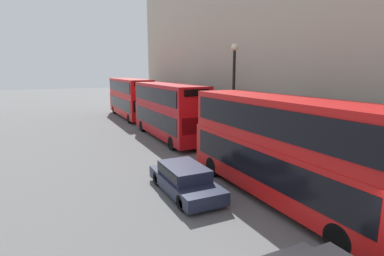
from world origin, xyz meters
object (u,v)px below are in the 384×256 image
(pedestrian, at_px, (157,114))
(bus_leading, at_px, (283,145))
(bus_second_in_queue, at_px, (168,109))
(car_hatchback, at_px, (185,178))
(bus_third_in_queue, at_px, (130,96))

(pedestrian, bearing_deg, bus_leading, -95.26)
(bus_second_in_queue, xyz_separation_m, car_hatchback, (-3.40, -10.81, -1.76))
(bus_third_in_queue, bearing_deg, bus_second_in_queue, -90.00)
(bus_second_in_queue, bearing_deg, bus_third_in_queue, 90.00)
(bus_second_in_queue, bearing_deg, bus_leading, -90.00)
(bus_leading, xyz_separation_m, bus_third_in_queue, (0.00, 25.75, 0.09))
(bus_leading, distance_m, car_hatchback, 4.52)
(car_hatchback, bearing_deg, bus_second_in_queue, 72.54)
(bus_leading, height_order, bus_third_in_queue, bus_third_in_queue)
(bus_second_in_queue, bearing_deg, pedestrian, 76.81)
(bus_third_in_queue, distance_m, car_hatchback, 23.65)
(bus_third_in_queue, height_order, pedestrian, bus_third_in_queue)
(bus_third_in_queue, relative_size, pedestrian, 6.81)
(bus_second_in_queue, height_order, car_hatchback, bus_second_in_queue)
(bus_leading, bearing_deg, pedestrian, 84.74)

